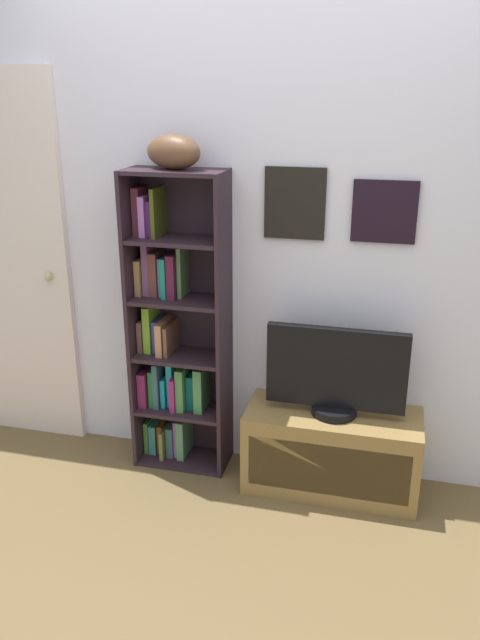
{
  "coord_description": "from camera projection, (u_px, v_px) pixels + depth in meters",
  "views": [
    {
      "loc": [
        0.59,
        -1.83,
        1.9
      ],
      "look_at": [
        -0.08,
        0.85,
        0.89
      ],
      "focal_mm": 35.47,
      "sensor_mm": 36.0,
      "label": 1
    }
  ],
  "objects": [
    {
      "name": "ground",
      "position": [
        208.0,
        612.0,
        2.47
      ],
      "size": [
        5.2,
        5.2,
        0.04
      ],
      "primitive_type": "cube",
      "color": "brown"
    },
    {
      "name": "back_wall",
      "position": [
        271.0,
        246.0,
        3.08
      ],
      "size": [
        4.8,
        0.08,
        2.36
      ],
      "color": "silver",
      "rests_on": "ground"
    },
    {
      "name": "television",
      "position": [
        336.0,
        373.0,
        2.99
      ],
      "size": [
        0.67,
        0.22,
        0.44
      ],
      "color": "black",
      "rests_on": "tv_stand"
    },
    {
      "name": "football",
      "position": [
        173.0,
        152.0,
        2.89
      ],
      "size": [
        0.32,
        0.24,
        0.16
      ],
      "primitive_type": "ellipsoid",
      "rotation": [
        0.0,
        0.0,
        -0.34
      ],
      "color": "brown",
      "rests_on": "bookshelf"
    },
    {
      "name": "tv_stand",
      "position": [
        331.0,
        451.0,
        3.14
      ],
      "size": [
        0.85,
        0.36,
        0.42
      ],
      "color": "olive",
      "rests_on": "ground"
    },
    {
      "name": "bookshelf",
      "position": [
        174.0,
        336.0,
        3.24
      ],
      "size": [
        0.49,
        0.25,
        1.55
      ],
      "color": "#2B1C25",
      "rests_on": "ground"
    }
  ]
}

